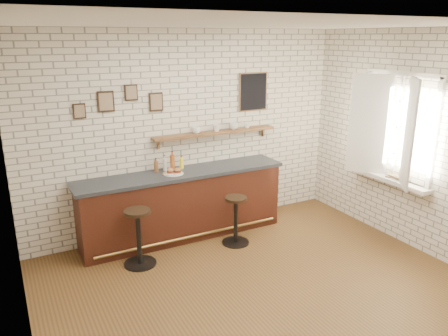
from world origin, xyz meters
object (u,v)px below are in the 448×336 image
(bar_counter, at_px, (183,204))
(bitters_bottle_white, at_px, (165,164))
(ciabatta_sandwich, at_px, (174,171))
(shelf_cup_b, at_px, (217,128))
(bar_stool_left, at_px, (139,236))
(book_lower, at_px, (393,178))
(shelf_cup_d, at_px, (247,125))
(shelf_cup_a, at_px, (196,130))
(condiment_bottle_yellow, at_px, (181,163))
(sandwich_plate, at_px, (173,174))
(bitters_bottle_brown, at_px, (156,166))
(bar_stool_right, at_px, (236,219))
(book_upper, at_px, (392,177))
(bitters_bottle_amber, at_px, (173,162))
(shelf_cup_c, at_px, (234,126))

(bar_counter, height_order, bitters_bottle_white, bitters_bottle_white)
(ciabatta_sandwich, distance_m, shelf_cup_b, 0.98)
(bar_stool_left, bearing_deg, book_lower, -15.58)
(shelf_cup_d, bearing_deg, shelf_cup_a, 152.31)
(condiment_bottle_yellow, bearing_deg, shelf_cup_d, 1.86)
(condiment_bottle_yellow, relative_size, shelf_cup_b, 1.74)
(sandwich_plate, height_order, ciabatta_sandwich, ciabatta_sandwich)
(shelf_cup_a, bearing_deg, shelf_cup_d, -24.16)
(bitters_bottle_brown, height_order, bitters_bottle_white, bitters_bottle_white)
(condiment_bottle_yellow, xyz_separation_m, book_lower, (2.57, -1.67, -0.15))
(ciabatta_sandwich, xyz_separation_m, shelf_cup_a, (0.47, 0.24, 0.49))
(sandwich_plate, distance_m, shelf_cup_b, 1.01)
(bitters_bottle_white, xyz_separation_m, bar_stool_right, (0.77, -0.74, -0.72))
(bitters_bottle_brown, bearing_deg, bar_stool_right, -39.46)
(shelf_cup_d, relative_size, book_upper, 0.40)
(bar_counter, relative_size, sandwich_plate, 11.07)
(sandwich_plate, xyz_separation_m, shelf_cup_b, (0.82, 0.24, 0.54))
(shelf_cup_b, xyz_separation_m, shelf_cup_d, (0.53, 0.00, -0.01))
(bitters_bottle_brown, xyz_separation_m, bitters_bottle_white, (0.13, -0.00, 0.01))
(shelf_cup_b, bearing_deg, sandwich_plate, 133.52)
(shelf_cup_d, distance_m, book_lower, 2.30)
(bitters_bottle_amber, bearing_deg, ciabatta_sandwich, -106.69)
(sandwich_plate, distance_m, bitters_bottle_brown, 0.29)
(bitters_bottle_amber, distance_m, bar_stool_right, 1.24)
(bitters_bottle_brown, height_order, condiment_bottle_yellow, bitters_bottle_brown)
(condiment_bottle_yellow, relative_size, shelf_cup_c, 1.42)
(shelf_cup_b, distance_m, book_upper, 2.65)
(sandwich_plate, xyz_separation_m, bitters_bottle_amber, (0.07, 0.21, 0.11))
(bar_stool_left, xyz_separation_m, shelf_cup_c, (1.81, 0.73, 1.14))
(sandwich_plate, bearing_deg, bitters_bottle_brown, 131.26)
(shelf_cup_a, relative_size, shelf_cup_b, 1.18)
(shelf_cup_a, bearing_deg, book_upper, -60.28)
(bar_counter, relative_size, book_upper, 13.81)
(book_lower, height_order, book_upper, book_upper)
(bar_stool_right, distance_m, book_upper, 2.32)
(bitters_bottle_white, distance_m, bitters_bottle_amber, 0.12)
(bitters_bottle_brown, height_order, bitters_bottle_amber, bitters_bottle_amber)
(bar_stool_left, distance_m, shelf_cup_d, 2.45)
(condiment_bottle_yellow, bearing_deg, book_lower, -32.95)
(bitters_bottle_amber, xyz_separation_m, book_lower, (2.71, -1.67, -0.18))
(bar_stool_right, xyz_separation_m, shelf_cup_d, (0.63, 0.78, 1.16))
(bitters_bottle_amber, height_order, shelf_cup_c, shelf_cup_c)
(bitters_bottle_amber, xyz_separation_m, shelf_cup_b, (0.75, 0.04, 0.43))
(bitters_bottle_brown, relative_size, shelf_cup_a, 1.59)
(condiment_bottle_yellow, bearing_deg, shelf_cup_a, 7.99)
(bar_stool_right, relative_size, shelf_cup_a, 5.48)
(ciabatta_sandwich, bearing_deg, book_lower, -27.76)
(bar_stool_left, relative_size, book_lower, 3.12)
(bitters_bottle_white, xyz_separation_m, shelf_cup_d, (1.40, 0.04, 0.44))
(ciabatta_sandwich, height_order, condiment_bottle_yellow, condiment_bottle_yellow)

